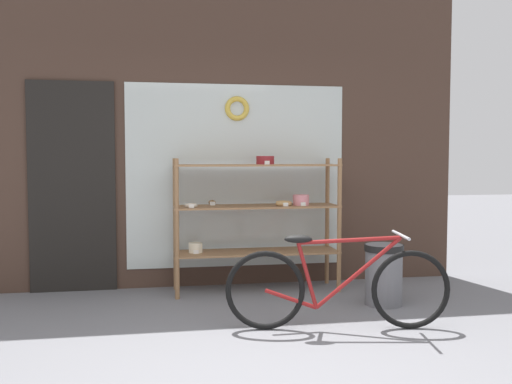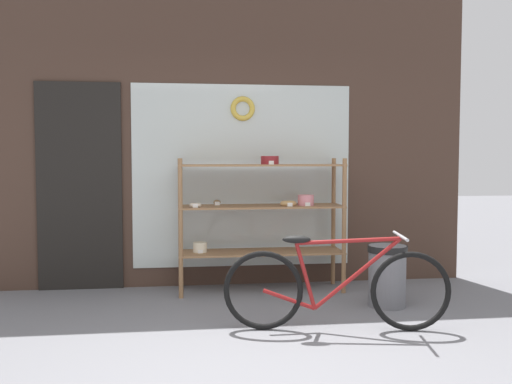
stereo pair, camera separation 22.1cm
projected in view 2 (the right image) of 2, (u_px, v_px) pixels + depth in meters
ground_plane at (257, 383)px, 3.41m from camera, size 30.00×30.00×0.00m
storefront_facade at (219, 138)px, 5.96m from camera, size 5.20×0.13×3.17m
display_case at (261, 210)px, 5.70m from camera, size 1.64×0.45×1.36m
bicycle at (336, 287)px, 4.42m from camera, size 1.75×0.47×0.75m
trash_bin at (387, 273)px, 5.14m from camera, size 0.35×0.35×0.55m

